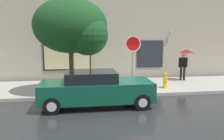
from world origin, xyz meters
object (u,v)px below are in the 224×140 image
pedestrian_with_umbrella (185,56)px  fire_hydrant (165,80)px  parked_car (96,89)px  stop_sign (133,53)px  street_tree (74,28)px

pedestrian_with_umbrella → fire_hydrant: bearing=-137.8°
parked_car → fire_hydrant: size_ratio=5.54×
fire_hydrant → pedestrian_with_umbrella: bearing=42.2°
pedestrian_with_umbrella → stop_sign: stop_sign is taller
fire_hydrant → street_tree: street_tree is taller
pedestrian_with_umbrella → stop_sign: size_ratio=0.70×
street_tree → stop_sign: (2.78, -0.30, -1.18)m
pedestrian_with_umbrella → street_tree: (-6.66, -2.07, 1.59)m
parked_car → street_tree: size_ratio=1.00×
street_tree → pedestrian_with_umbrella: bearing=17.2°
parked_car → pedestrian_with_umbrella: pedestrian_with_umbrella is taller
street_tree → stop_sign: bearing=-6.2°
parked_car → street_tree: 3.26m
stop_sign → street_tree: bearing=173.8°
parked_car → stop_sign: (1.92, 1.56, 1.35)m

